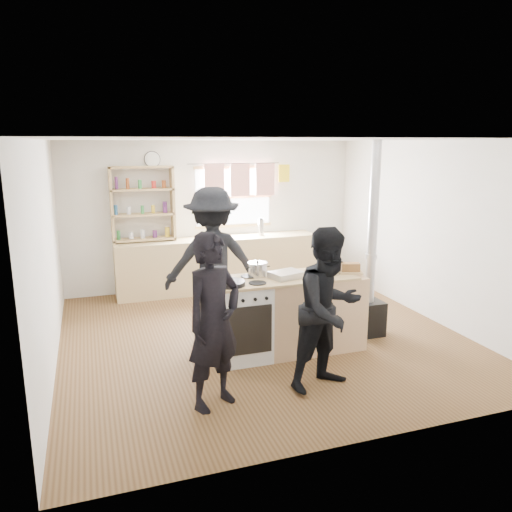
# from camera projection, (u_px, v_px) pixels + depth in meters

# --- Properties ---
(ground) EXTENTS (5.00, 5.00, 0.01)m
(ground) POSITION_uv_depth(u_px,v_px,m) (262.00, 336.00, 6.51)
(ground) COLOR brown
(ground) RESTS_ON ground
(back_counter) EXTENTS (3.40, 0.55, 0.90)m
(back_counter) POSITION_uv_depth(u_px,v_px,m) (219.00, 264.00, 8.46)
(back_counter) COLOR tan
(back_counter) RESTS_ON ground
(shelving_unit) EXTENTS (1.00, 0.28, 1.20)m
(shelving_unit) POSITION_uv_depth(u_px,v_px,m) (143.00, 203.00, 7.96)
(shelving_unit) COLOR tan
(shelving_unit) RESTS_ON back_counter
(thermos) EXTENTS (0.10, 0.10, 0.28)m
(thermos) POSITION_uv_depth(u_px,v_px,m) (261.00, 227.00, 8.57)
(thermos) COLOR silver
(thermos) RESTS_ON back_counter
(cooking_island) EXTENTS (1.97, 0.64, 0.93)m
(cooking_island) POSITION_uv_depth(u_px,v_px,m) (289.00, 314.00, 5.94)
(cooking_island) COLOR white
(cooking_island) RESTS_ON ground
(skillet_greens) EXTENTS (0.44, 0.44, 0.05)m
(skillet_greens) POSITION_uv_depth(u_px,v_px,m) (230.00, 283.00, 5.47)
(skillet_greens) COLOR black
(skillet_greens) RESTS_ON cooking_island
(roast_tray) EXTENTS (0.42, 0.36, 0.07)m
(roast_tray) POSITION_uv_depth(u_px,v_px,m) (286.00, 274.00, 5.78)
(roast_tray) COLOR silver
(roast_tray) RESTS_ON cooking_island
(stockpot_stove) EXTENTS (0.23, 0.23, 0.19)m
(stockpot_stove) POSITION_uv_depth(u_px,v_px,m) (257.00, 269.00, 5.84)
(stockpot_stove) COLOR #BBBBBD
(stockpot_stove) RESTS_ON cooking_island
(stockpot_counter) EXTENTS (0.29, 0.29, 0.22)m
(stockpot_counter) POSITION_uv_depth(u_px,v_px,m) (329.00, 265.00, 5.96)
(stockpot_counter) COLOR #B0B0B2
(stockpot_counter) RESTS_ON cooking_island
(bread_board) EXTENTS (0.33, 0.29, 0.12)m
(bread_board) POSITION_uv_depth(u_px,v_px,m) (350.00, 269.00, 6.00)
(bread_board) COLOR tan
(bread_board) RESTS_ON cooking_island
(flue_heater) EXTENTS (0.35, 0.35, 2.50)m
(flue_heater) POSITION_uv_depth(u_px,v_px,m) (370.00, 286.00, 6.43)
(flue_heater) COLOR black
(flue_heater) RESTS_ON ground
(person_near_left) EXTENTS (0.73, 0.64, 1.68)m
(person_near_left) POSITION_uv_depth(u_px,v_px,m) (214.00, 322.00, 4.63)
(person_near_left) COLOR black
(person_near_left) RESTS_ON ground
(person_near_right) EXTENTS (0.96, 0.84, 1.67)m
(person_near_right) POSITION_uv_depth(u_px,v_px,m) (329.00, 309.00, 5.00)
(person_near_right) COLOR black
(person_near_right) RESTS_ON ground
(person_far) EXTENTS (1.29, 0.80, 1.92)m
(person_far) POSITION_uv_depth(u_px,v_px,m) (212.00, 261.00, 6.48)
(person_far) COLOR black
(person_far) RESTS_ON ground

